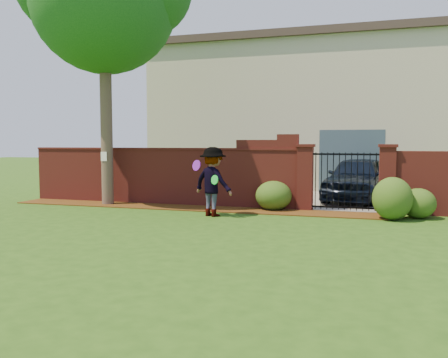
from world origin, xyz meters
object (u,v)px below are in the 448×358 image
(car, at_px, (356,179))
(frisbee_purple, at_px, (197,165))
(frisbee_green, at_px, (215,180))
(man, at_px, (212,182))

(car, bearing_deg, frisbee_purple, -122.77)
(frisbee_purple, bearing_deg, frisbee_green, -30.19)
(man, distance_m, frisbee_purple, 0.63)
(frisbee_purple, relative_size, frisbee_green, 1.18)
(car, bearing_deg, man, -118.56)
(car, relative_size, frisbee_purple, 14.85)
(car, distance_m, frisbee_green, 5.73)
(man, height_order, frisbee_green, man)
(car, xyz_separation_m, man, (-3.53, -4.37, 0.17))
(car, distance_m, frisbee_purple, 5.87)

